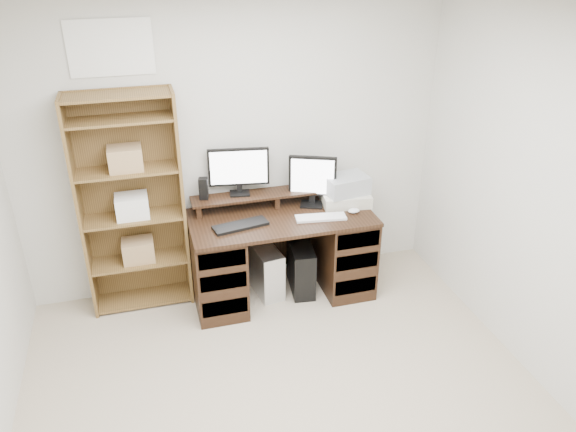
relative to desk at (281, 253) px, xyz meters
name	(u,v)px	position (x,y,z in m)	size (l,w,h in m)	color
room	(307,276)	(-0.30, -1.64, 0.86)	(3.54, 4.04, 2.54)	tan
desk	(281,253)	(0.00, 0.00, 0.00)	(1.50, 0.70, 0.75)	black
riser_shelf	(275,195)	(0.00, 0.21, 0.45)	(1.40, 0.22, 0.12)	black
monitor_wide	(239,169)	(-0.29, 0.26, 0.70)	(0.50, 0.15, 0.39)	black
monitor_small	(312,179)	(0.31, 0.13, 0.60)	(0.38, 0.22, 0.43)	black
speaker	(204,189)	(-0.59, 0.24, 0.57)	(0.07, 0.07, 0.18)	black
keyboard_black	(241,226)	(-0.36, -0.10, 0.37)	(0.43, 0.14, 0.02)	black
keyboard_white	(321,217)	(0.30, -0.14, 0.37)	(0.41, 0.12, 0.02)	silver
mouse	(354,211)	(0.59, -0.12, 0.38)	(0.10, 0.06, 0.04)	silver
printer	(345,198)	(0.59, 0.07, 0.41)	(0.40, 0.30, 0.10)	#BDB9A5
basket	(346,184)	(0.59, 0.07, 0.54)	(0.35, 0.25, 0.15)	#979CA1
tower_silver	(266,270)	(-0.13, 0.06, -0.18)	(0.19, 0.43, 0.43)	silver
tower_black	(301,268)	(0.18, 0.00, -0.17)	(0.23, 0.45, 0.43)	black
bookshelf	(132,203)	(-1.16, 0.21, 0.53)	(0.80, 0.30, 1.80)	brown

